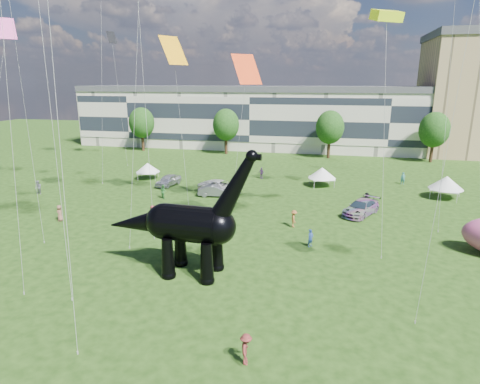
# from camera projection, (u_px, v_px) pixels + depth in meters

# --- Properties ---
(ground) EXTENTS (220.00, 220.00, 0.00)m
(ground) POSITION_uv_depth(u_px,v_px,m) (198.00, 290.00, 27.89)
(ground) COLOR #16330C
(ground) RESTS_ON ground
(terrace_row) EXTENTS (78.00, 11.00, 12.00)m
(terrace_row) POSITION_uv_depth(u_px,v_px,m) (255.00, 120.00, 86.27)
(terrace_row) COLOR beige
(terrace_row) RESTS_ON ground
(tree_far_left) EXTENTS (5.20, 5.20, 9.44)m
(tree_far_left) POSITION_uv_depth(u_px,v_px,m) (141.00, 120.00, 82.48)
(tree_far_left) COLOR #382314
(tree_far_left) RESTS_ON ground
(tree_mid_left) EXTENTS (5.20, 5.20, 9.44)m
(tree_mid_left) POSITION_uv_depth(u_px,v_px,m) (226.00, 122.00, 78.59)
(tree_mid_left) COLOR #382314
(tree_mid_left) RESTS_ON ground
(tree_mid_right) EXTENTS (5.20, 5.20, 9.44)m
(tree_mid_right) POSITION_uv_depth(u_px,v_px,m) (330.00, 125.00, 74.28)
(tree_mid_right) COLOR #382314
(tree_mid_right) RESTS_ON ground
(tree_far_right) EXTENTS (5.20, 5.20, 9.44)m
(tree_far_right) POSITION_uv_depth(u_px,v_px,m) (435.00, 127.00, 70.40)
(tree_far_right) COLOR #382314
(tree_far_right) RESTS_ON ground
(dinosaur_sculpture) EXTENTS (12.23, 3.50, 10.00)m
(dinosaur_sculpture) POSITION_uv_depth(u_px,v_px,m) (185.00, 225.00, 29.51)
(dinosaur_sculpture) COLOR black
(dinosaur_sculpture) RESTS_ON ground
(car_silver) EXTENTS (2.72, 4.86, 1.56)m
(car_silver) POSITION_uv_depth(u_px,v_px,m) (168.00, 180.00, 55.57)
(car_silver) COLOR silver
(car_silver) RESTS_ON ground
(car_grey) EXTENTS (4.52, 2.10, 1.43)m
(car_grey) POSITION_uv_depth(u_px,v_px,m) (216.00, 191.00, 50.45)
(car_grey) COLOR slate
(car_grey) RESTS_ON ground
(car_white) EXTENTS (6.48, 4.47, 1.65)m
(car_white) POSITION_uv_depth(u_px,v_px,m) (221.00, 187.00, 51.92)
(car_white) COLOR silver
(car_white) RESTS_ON ground
(car_dark) EXTENTS (4.69, 6.03, 1.63)m
(car_dark) POSITION_uv_depth(u_px,v_px,m) (361.00, 208.00, 43.39)
(car_dark) COLOR #595960
(car_dark) RESTS_ON ground
(gazebo_near) EXTENTS (4.69, 4.69, 2.62)m
(gazebo_near) POSITION_uv_depth(u_px,v_px,m) (322.00, 173.00, 55.16)
(gazebo_near) COLOR white
(gazebo_near) RESTS_ON ground
(gazebo_far) EXTENTS (5.17, 5.17, 2.81)m
(gazebo_far) POSITION_uv_depth(u_px,v_px,m) (446.00, 183.00, 49.30)
(gazebo_far) COLOR silver
(gazebo_far) RESTS_ON ground
(gazebo_left) EXTENTS (4.16, 4.16, 2.41)m
(gazebo_left) POSITION_uv_depth(u_px,v_px,m) (148.00, 168.00, 59.33)
(gazebo_left) COLOR white
(gazebo_left) RESTS_ON ground
(visitors) EXTENTS (47.32, 42.31, 1.88)m
(visitors) POSITION_uv_depth(u_px,v_px,m) (223.00, 209.00, 42.85)
(visitors) COLOR #64367A
(visitors) RESTS_ON ground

